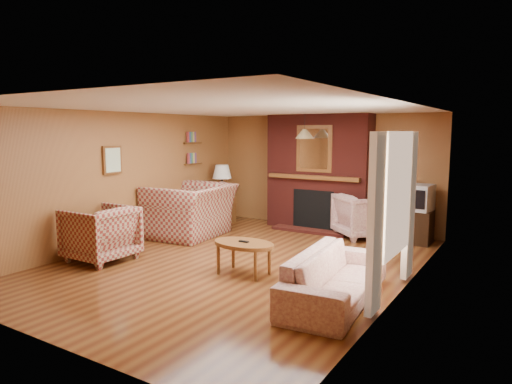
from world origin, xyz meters
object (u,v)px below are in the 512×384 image
Objects in this scene: fireplace at (318,173)px; crt_tv at (417,197)px; table_lamp at (222,179)px; floral_armchair at (363,216)px; plaid_armchair at (101,233)px; floral_sofa at (336,276)px; plaid_loveseat at (191,211)px; tv_stand at (416,227)px; side_table at (222,209)px; coffee_table at (244,246)px.

crt_tv is at bearing -5.30° from fireplace.
floral_armchair is at bearing 4.82° from table_lamp.
plaid_armchair reaches higher than floral_sofa.
plaid_loveseat is 1.62× the size of plaid_armchair.
table_lamp is 1.16× the size of tv_stand.
side_table is 4.20m from crt_tv.
plaid_armchair is 0.46× the size of floral_sofa.
fireplace is 3.38× the size of table_lamp.
table_lamp is 4.22m from tv_stand.
floral_armchair is at bearing 77.82° from coffee_table.
plaid_loveseat reaches higher than tv_stand.
plaid_loveseat is 0.75× the size of floral_sofa.
side_table is 0.69m from table_lamp.
plaid_armchair is at bearing -135.58° from tv_stand.
plaid_armchair is 1.03× the size of floral_armchair.
plaid_loveseat is at bearing -133.79° from fireplace.
table_lamp reaches higher than floral_sofa.
coffee_table is 3.81m from side_table.
fireplace is at bearing 28.51° from floral_armchair.
fireplace is 1.54× the size of plaid_loveseat.
crt_tv is (0.00, -0.01, 0.55)m from tv_stand.
crt_tv is at bearing -132.96° from floral_armchair.
plaid_loveseat is 2.69m from coffee_table.
plaid_loveseat is 2.19× the size of table_lamp.
table_lamp is (-2.10, -0.53, -0.19)m from fireplace.
tv_stand is (4.00, 3.84, -0.13)m from plaid_armchair.
fireplace is 2.54× the size of coffee_table.
plaid_armchair reaches higher than coffee_table.
plaid_loveseat is 4.15m from floral_sofa.
side_table is at bearing -175.26° from crt_tv.
floral_sofa is 5.14m from table_lamp.
table_lamp is at bearing 130.72° from coffee_table.
fireplace reaches higher than floral_sofa.
floral_armchair is at bearing -174.60° from tv_stand.
crt_tv is at bearing 4.74° from table_lamp.
side_table is at bearing 46.76° from floral_sofa.
table_lamp is (-2.49, 2.89, 0.58)m from coffee_table.
plaid_loveseat is 3.36m from floral_armchair.
floral_sofa is at bearing -92.46° from crt_tv.
crt_tv is (0.98, 0.08, 0.43)m from floral_armchair.
plaid_armchair is 5.55m from tv_stand.
side_table is (-0.15, 3.49, -0.14)m from plaid_armchair.
plaid_armchair is 3.87m from floral_sofa.
crt_tv reaches higher than plaid_loveseat.
floral_sofa is at bearing -38.25° from table_lamp.
tv_stand is at bearing 62.83° from coffee_table.
floral_sofa reaches higher than side_table.
floral_sofa is at bearing 59.24° from plaid_loveseat.
fireplace is at bearing 22.27° from floral_sofa.
fireplace is 4.01× the size of side_table.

